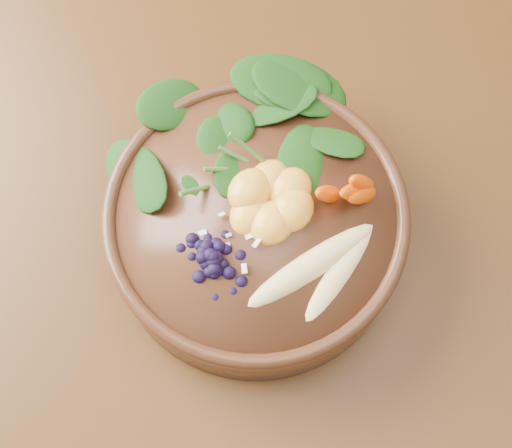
# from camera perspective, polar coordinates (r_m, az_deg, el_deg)

# --- Properties ---
(ground) EXTENTS (4.00, 4.00, 0.00)m
(ground) POSITION_cam_1_polar(r_m,az_deg,el_deg) (1.48, 11.41, -12.30)
(ground) COLOR #381E0F
(ground) RESTS_ON ground
(dining_table) EXTENTS (1.60, 0.90, 0.75)m
(dining_table) POSITION_cam_1_polar(r_m,az_deg,el_deg) (0.86, 19.61, -5.45)
(dining_table) COLOR #331C0C
(dining_table) RESTS_ON ground
(stoneware_bowl) EXTENTS (0.33, 0.33, 0.08)m
(stoneware_bowl) POSITION_cam_1_polar(r_m,az_deg,el_deg) (0.69, 0.00, -0.29)
(stoneware_bowl) COLOR #48291A
(stoneware_bowl) RESTS_ON dining_table
(kale_heap) EXTENTS (0.21, 0.19, 0.04)m
(kale_heap) POSITION_cam_1_polar(r_m,az_deg,el_deg) (0.67, 0.73, 7.40)
(kale_heap) COLOR #153F10
(kale_heap) RESTS_ON stoneware_bowl
(carrot_cluster) EXTENTS (0.07, 0.07, 0.08)m
(carrot_cluster) POSITION_cam_1_polar(r_m,az_deg,el_deg) (0.63, 8.14, 3.90)
(carrot_cluster) COLOR #F04D00
(carrot_cluster) RESTS_ON stoneware_bowl
(banana_halves) EXTENTS (0.08, 0.15, 0.03)m
(banana_halves) POSITION_cam_1_polar(r_m,az_deg,el_deg) (0.63, 5.69, -3.20)
(banana_halves) COLOR #E0CC84
(banana_halves) RESTS_ON stoneware_bowl
(mandarin_cluster) EXTENTS (0.10, 0.10, 0.03)m
(mandarin_cluster) POSITION_cam_1_polar(r_m,az_deg,el_deg) (0.65, 1.20, 2.34)
(mandarin_cluster) COLOR gold
(mandarin_cluster) RESTS_ON stoneware_bowl
(blueberry_pile) EXTENTS (0.15, 0.12, 0.04)m
(blueberry_pile) POSITION_cam_1_polar(r_m,az_deg,el_deg) (0.62, -3.53, -2.28)
(blueberry_pile) COLOR black
(blueberry_pile) RESTS_ON stoneware_bowl
(coconut_flakes) EXTENTS (0.10, 0.08, 0.01)m
(coconut_flakes) POSITION_cam_1_polar(r_m,az_deg,el_deg) (0.65, -1.07, -0.28)
(coconut_flakes) COLOR white
(coconut_flakes) RESTS_ON stoneware_bowl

